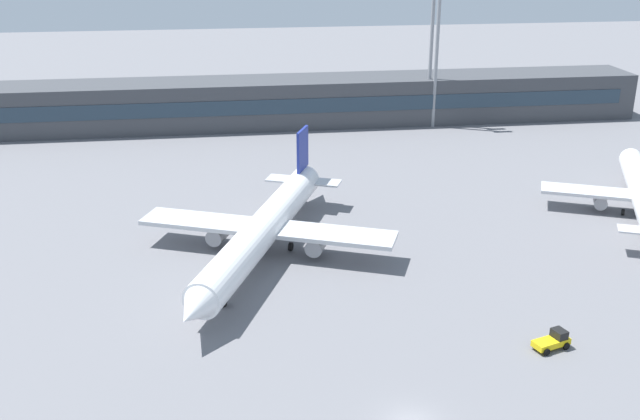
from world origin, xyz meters
name	(u,v)px	position (x,y,z in m)	size (l,w,h in m)	color
ground_plane	(334,231)	(0.00, 40.00, 0.00)	(400.00, 400.00, 0.00)	slate
terminal_building	(291,102)	(0.00, 95.39, 4.50)	(138.36, 12.13, 9.00)	#3F4247
airplane_near	(263,230)	(-9.69, 33.42, 3.41)	(30.91, 43.03, 11.19)	white
baggage_tug_yellow	(553,340)	(16.00, 9.13, 0.80)	(3.89, 2.68, 1.75)	yellow
floodlight_tower_west	(437,41)	(27.30, 89.55, 16.68)	(3.20, 0.80, 29.22)	gray
floodlight_tower_east	(432,40)	(26.77, 91.56, 16.58)	(3.20, 0.80, 29.02)	gray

